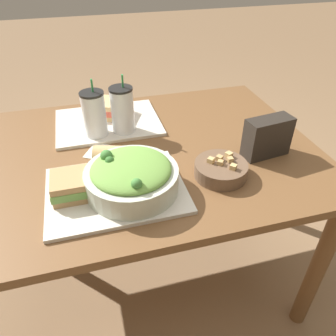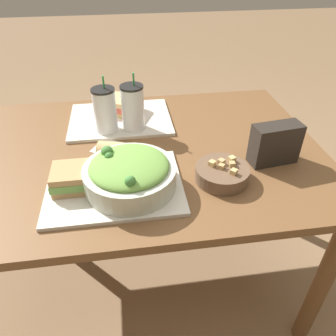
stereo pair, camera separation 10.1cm
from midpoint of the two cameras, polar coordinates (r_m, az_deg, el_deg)
name	(u,v)px [view 1 (the left image)]	position (r m, az deg, el deg)	size (l,w,h in m)	color
ground_plane	(142,273)	(1.67, -6.28, -17.88)	(12.00, 12.00, 0.00)	#846647
dining_table	(135,172)	(1.23, -8.14, -0.75)	(1.31, 0.90, 0.71)	brown
tray_near	(116,190)	(1.01, -11.89, -3.87)	(0.41, 0.31, 0.01)	beige
tray_far	(108,122)	(1.37, -12.51, 7.72)	(0.41, 0.31, 0.01)	beige
salad_bowl	(131,176)	(0.96, -9.39, -1.48)	(0.27, 0.27, 0.11)	beige
soup_bowl	(221,169)	(1.04, 6.46, -0.26)	(0.17, 0.17, 0.06)	brown
sandwich_near	(72,185)	(1.00, -19.18, -2.99)	(0.12, 0.11, 0.06)	tan
baguette_near	(122,156)	(1.08, -10.61, 2.00)	(0.19, 0.12, 0.07)	tan
sandwich_far	(109,108)	(1.40, -12.28, 10.10)	(0.17, 0.16, 0.06)	tan
drink_cup_dark	(94,115)	(1.25, -14.99, 8.80)	(0.09, 0.09, 0.22)	silver
drink_cup_red	(123,111)	(1.25, -10.26, 9.63)	(0.09, 0.09, 0.22)	silver
chip_bag	(267,137)	(1.15, 14.52, 5.14)	(0.17, 0.09, 0.14)	#28231E
napkin_folded	(107,153)	(1.18, -12.96, 2.52)	(0.17, 0.16, 0.00)	silver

